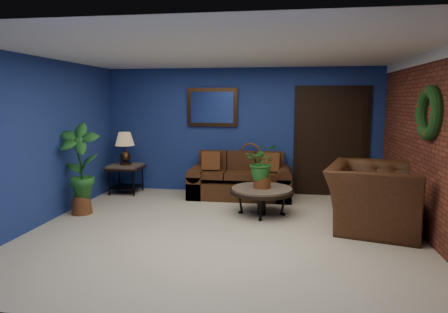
# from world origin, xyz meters

# --- Properties ---
(floor) EXTENTS (5.50, 5.50, 0.00)m
(floor) POSITION_xyz_m (0.00, 0.00, 0.00)
(floor) COLOR beige
(floor) RESTS_ON ground
(wall_back) EXTENTS (5.50, 0.04, 2.50)m
(wall_back) POSITION_xyz_m (0.00, 2.50, 1.25)
(wall_back) COLOR navy
(wall_back) RESTS_ON ground
(wall_left) EXTENTS (0.04, 5.00, 2.50)m
(wall_left) POSITION_xyz_m (-2.75, 0.00, 1.25)
(wall_left) COLOR navy
(wall_left) RESTS_ON ground
(wall_right_brick) EXTENTS (0.04, 5.00, 2.50)m
(wall_right_brick) POSITION_xyz_m (2.75, 0.00, 1.25)
(wall_right_brick) COLOR brown
(wall_right_brick) RESTS_ON ground
(ceiling) EXTENTS (5.50, 5.00, 0.02)m
(ceiling) POSITION_xyz_m (0.00, 0.00, 2.50)
(ceiling) COLOR silver
(ceiling) RESTS_ON wall_back
(crown_molding) EXTENTS (0.03, 5.00, 0.14)m
(crown_molding) POSITION_xyz_m (2.72, 0.00, 2.43)
(crown_molding) COLOR white
(crown_molding) RESTS_ON wall_right_brick
(wall_mirror) EXTENTS (1.02, 0.06, 0.77)m
(wall_mirror) POSITION_xyz_m (-0.60, 2.46, 1.72)
(wall_mirror) COLOR #462B16
(wall_mirror) RESTS_ON wall_back
(closet_door) EXTENTS (1.44, 0.06, 2.18)m
(closet_door) POSITION_xyz_m (1.75, 2.47, 1.05)
(closet_door) COLOR black
(closet_door) RESTS_ON wall_back
(wreath) EXTENTS (0.16, 0.72, 0.72)m
(wreath) POSITION_xyz_m (2.69, 0.05, 1.70)
(wreath) COLOR black
(wreath) RESTS_ON wall_right_brick
(sofa) EXTENTS (1.95, 0.84, 0.88)m
(sofa) POSITION_xyz_m (0.02, 2.07, 0.29)
(sofa) COLOR #422312
(sofa) RESTS_ON ground
(coffee_table) EXTENTS (1.04, 1.04, 0.45)m
(coffee_table) POSITION_xyz_m (0.50, 0.91, 0.39)
(coffee_table) COLOR #4D4944
(coffee_table) RESTS_ON ground
(end_table) EXTENTS (0.64, 0.64, 0.58)m
(end_table) POSITION_xyz_m (-2.30, 2.05, 0.44)
(end_table) COLOR #4D4944
(end_table) RESTS_ON ground
(table_lamp) EXTENTS (0.38, 0.38, 0.63)m
(table_lamp) POSITION_xyz_m (-2.30, 2.05, 0.99)
(table_lamp) COLOR #462B16
(table_lamp) RESTS_ON end_table
(side_chair) EXTENTS (0.49, 0.49, 1.04)m
(side_chair) POSITION_xyz_m (0.18, 2.13, 0.59)
(side_chair) COLOR #5A3319
(side_chair) RESTS_ON ground
(armchair) EXTENTS (1.59, 1.72, 0.93)m
(armchair) POSITION_xyz_m (2.15, 0.47, 0.47)
(armchair) COLOR #422312
(armchair) RESTS_ON ground
(coffee_plant) EXTENTS (0.55, 0.48, 0.72)m
(coffee_plant) POSITION_xyz_m (0.50, 0.91, 0.84)
(coffee_plant) COLOR brown
(coffee_plant) RESTS_ON coffee_table
(floor_plant) EXTENTS (0.39, 0.35, 0.74)m
(floor_plant) POSITION_xyz_m (2.35, 1.89, 0.37)
(floor_plant) COLOR brown
(floor_plant) RESTS_ON ground
(tall_plant) EXTENTS (0.72, 0.54, 1.50)m
(tall_plant) POSITION_xyz_m (-2.45, 0.52, 0.81)
(tall_plant) COLOR brown
(tall_plant) RESTS_ON ground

